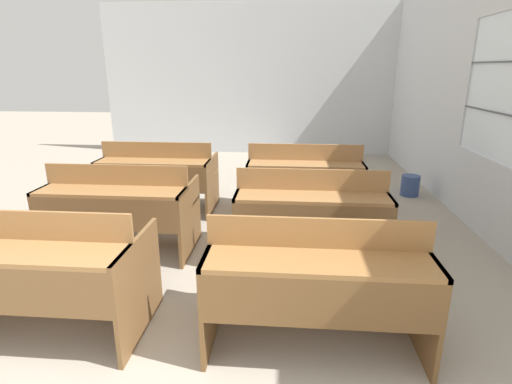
% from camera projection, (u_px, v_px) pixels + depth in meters
% --- Properties ---
extents(wall_back, '(5.82, 0.06, 2.92)m').
position_uv_depth(wall_back, '(249.00, 80.00, 7.96)').
color(wall_back, silver).
rests_on(wall_back, ground_plane).
extents(wall_right_with_window, '(0.06, 7.50, 2.92)m').
position_uv_depth(wall_right_with_window, '(487.00, 92.00, 4.15)').
color(wall_right_with_window, silver).
rests_on(wall_right_with_window, ground_plane).
extents(bench_front_left, '(1.33, 0.76, 0.85)m').
position_uv_depth(bench_front_left, '(37.00, 268.00, 2.56)').
color(bench_front_left, brown).
rests_on(bench_front_left, ground_plane).
extents(bench_front_right, '(1.33, 0.76, 0.85)m').
position_uv_depth(bench_front_right, '(316.00, 277.00, 2.45)').
color(bench_front_right, brown).
rests_on(bench_front_right, ground_plane).
extents(bench_second_left, '(1.33, 0.76, 0.85)m').
position_uv_depth(bench_second_left, '(120.00, 205.00, 3.73)').
color(bench_second_left, brown).
rests_on(bench_second_left, ground_plane).
extents(bench_second_right, '(1.33, 0.76, 0.85)m').
position_uv_depth(bench_second_right, '(311.00, 212.00, 3.57)').
color(bench_second_right, brown).
rests_on(bench_second_right, ground_plane).
extents(bench_third_left, '(1.33, 0.76, 0.85)m').
position_uv_depth(bench_third_left, '(158.00, 174.00, 4.84)').
color(bench_third_left, brown).
rests_on(bench_third_left, ground_plane).
extents(bench_third_right, '(1.33, 0.76, 0.85)m').
position_uv_depth(bench_third_right, '(304.00, 177.00, 4.71)').
color(bench_third_right, brown).
rests_on(bench_third_right, ground_plane).
extents(wastepaper_bin, '(0.25, 0.25, 0.28)m').
position_uv_depth(wastepaper_bin, '(410.00, 186.00, 5.50)').
color(wastepaper_bin, '#33477A').
rests_on(wastepaper_bin, ground_plane).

